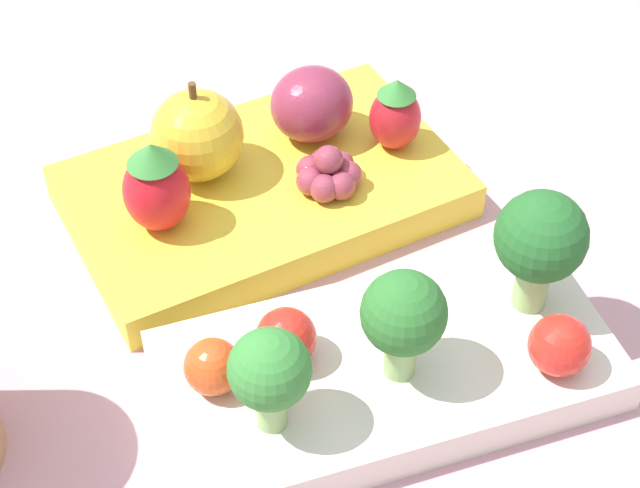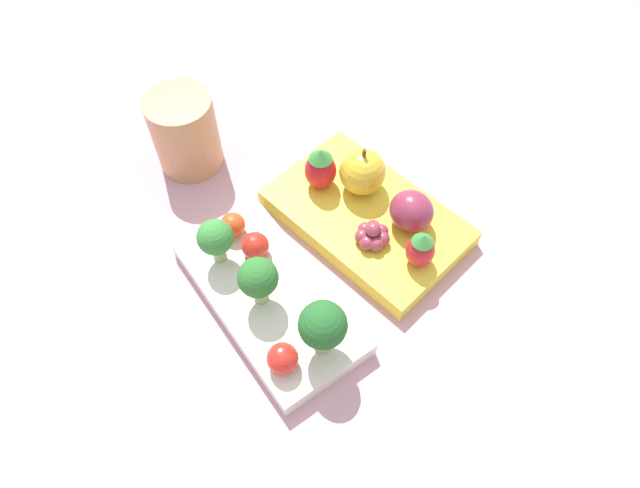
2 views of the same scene
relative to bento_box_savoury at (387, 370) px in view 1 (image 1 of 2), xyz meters
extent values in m
plane|color=#C6939E|center=(0.01, -0.06, -0.01)|extent=(4.00, 4.00, 0.00)
cube|color=silver|center=(0.00, 0.00, 0.00)|extent=(0.21, 0.13, 0.02)
cube|color=yellow|center=(0.00, -0.13, 0.00)|extent=(0.20, 0.13, 0.02)
cylinder|color=#93B770|center=(-0.07, 0.00, 0.02)|extent=(0.02, 0.02, 0.03)
sphere|color=#236028|center=(-0.07, 0.00, 0.05)|extent=(0.04, 0.04, 0.04)
cylinder|color=#93B770|center=(0.00, 0.01, 0.02)|extent=(0.01, 0.01, 0.02)
sphere|color=#2D702D|center=(0.00, 0.01, 0.05)|extent=(0.04, 0.04, 0.04)
cylinder|color=#93B770|center=(0.06, 0.01, 0.02)|extent=(0.01, 0.01, 0.02)
sphere|color=#388438|center=(0.06, 0.01, 0.05)|extent=(0.03, 0.03, 0.03)
sphere|color=red|center=(0.04, -0.02, 0.02)|extent=(0.03, 0.03, 0.03)
sphere|color=red|center=(-0.06, 0.04, 0.02)|extent=(0.03, 0.03, 0.03)
sphere|color=#DB4C1E|center=(0.07, -0.02, 0.02)|extent=(0.03, 0.03, 0.03)
sphere|color=gold|center=(0.03, -0.15, 0.03)|extent=(0.05, 0.05, 0.05)
cylinder|color=brown|center=(0.03, -0.15, 0.06)|extent=(0.00, 0.00, 0.01)
ellipsoid|color=red|center=(-0.07, -0.13, 0.03)|extent=(0.03, 0.03, 0.04)
cone|color=#388438|center=(-0.07, -0.13, 0.05)|extent=(0.02, 0.02, 0.01)
ellipsoid|color=red|center=(0.06, -0.12, 0.03)|extent=(0.03, 0.03, 0.04)
cone|color=#388438|center=(0.06, -0.12, 0.06)|extent=(0.02, 0.02, 0.01)
ellipsoid|color=#892D47|center=(-0.04, -0.15, 0.03)|extent=(0.05, 0.04, 0.04)
sphere|color=#93384C|center=(-0.02, -0.11, 0.02)|extent=(0.02, 0.02, 0.02)
sphere|color=#93384C|center=(-0.02, -0.10, 0.02)|extent=(0.02, 0.02, 0.02)
sphere|color=#93384C|center=(-0.03, -0.10, 0.02)|extent=(0.02, 0.02, 0.02)
sphere|color=#93384C|center=(-0.04, -0.11, 0.02)|extent=(0.02, 0.02, 0.02)
sphere|color=#93384C|center=(-0.04, -0.12, 0.02)|extent=(0.02, 0.02, 0.02)
sphere|color=#93384C|center=(-0.03, -0.12, 0.02)|extent=(0.02, 0.02, 0.02)
sphere|color=#93384C|center=(-0.02, -0.12, 0.02)|extent=(0.02, 0.02, 0.02)
sphere|color=#93384C|center=(-0.03, -0.11, 0.03)|extent=(0.02, 0.02, 0.02)
camera|label=1|loc=(0.16, 0.25, 0.38)|focal=60.00mm
camera|label=2|loc=(-0.22, 0.14, 0.48)|focal=32.00mm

